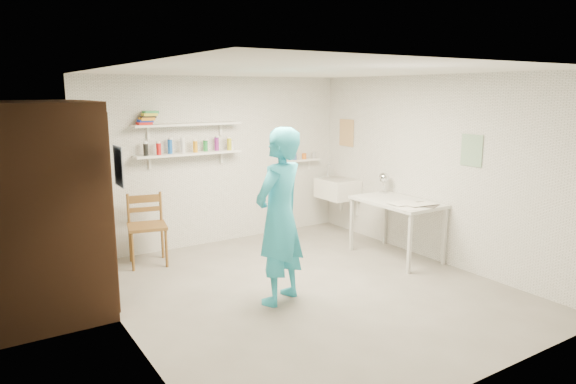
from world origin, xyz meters
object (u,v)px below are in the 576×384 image
wooden_chair (147,226)px  work_table (396,229)px  belfast_sink (337,189)px  wall_clock (277,184)px  desk_lamp (384,178)px  man (280,217)px

wooden_chair → work_table: wooden_chair is taller
belfast_sink → work_table: 1.45m
wall_clock → wooden_chair: size_ratio=0.33×
work_table → wall_clock: bearing=-174.4°
wooden_chair → desk_lamp: (3.07, -1.04, 0.50)m
work_table → desk_lamp: bearing=67.6°
desk_lamp → work_table: bearing=-112.4°
wooden_chair → work_table: (2.88, -1.51, -0.11)m
desk_lamp → man: bearing=-159.1°
wall_clock → desk_lamp: wall_clock is taller
man → wall_clock: size_ratio=5.56×
desk_lamp → wooden_chair: bearing=161.3°
belfast_sink → wooden_chair: size_ratio=0.60×
work_table → man: bearing=-169.2°
man → wooden_chair: (-0.81, 1.91, -0.42)m
man → wooden_chair: 2.11m
man → desk_lamp: (2.26, 0.87, 0.08)m
man → desk_lamp: bearing=176.8°
belfast_sink → wooden_chair: 2.99m
wall_clock → desk_lamp: (2.17, 0.66, -0.23)m
man → desk_lamp: size_ratio=12.58×
belfast_sink → wall_clock: size_ratio=1.81×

